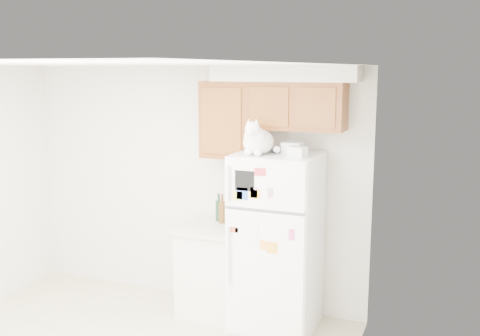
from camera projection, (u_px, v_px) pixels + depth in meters
The scene contains 8 objects.
room_shell at pixel (103, 175), 4.27m from camera, with size 3.84×4.04×2.52m.
refrigerator at pixel (276, 242), 5.31m from camera, with size 0.76×0.78×1.70m.
base_counter at pixel (214, 269), 5.70m from camera, with size 0.64×0.64×0.92m.
cat at pixel (257, 141), 5.08m from camera, with size 0.33×0.48×0.34m.
storage_box_back at pixel (292, 148), 5.18m from camera, with size 0.18×0.13×0.10m, color white.
storage_box_front at pixel (298, 152), 4.97m from camera, with size 0.15×0.11×0.09m, color white.
bottle_green at pixel (219, 207), 5.77m from camera, with size 0.07×0.07×0.29m, color #19381E, non-canonical shape.
bottle_amber at pixel (222, 209), 5.69m from camera, with size 0.07×0.07×0.30m, color #593814, non-canonical shape.
Camera 1 is at (2.64, -3.27, 2.47)m, focal length 42.00 mm.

